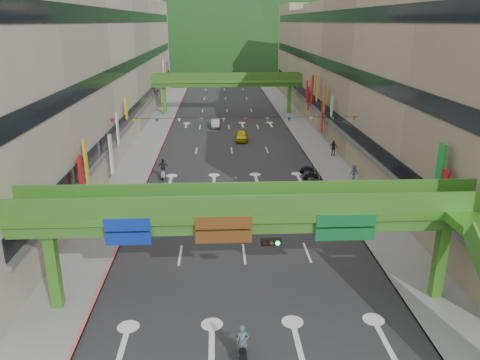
% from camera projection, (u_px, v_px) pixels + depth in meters
% --- Properties ---
extents(road_slab, '(18.00, 140.00, 0.02)m').
position_uv_depth(road_slab, '(230.00, 133.00, 68.95)').
color(road_slab, '#28282B').
rests_on(road_slab, ground).
extents(sidewalk_left, '(4.00, 140.00, 0.15)m').
position_uv_depth(sidewalk_left, '(155.00, 133.00, 68.43)').
color(sidewalk_left, gray).
rests_on(sidewalk_left, ground).
extents(sidewalk_right, '(4.00, 140.00, 0.15)m').
position_uv_depth(sidewalk_right, '(303.00, 131.00, 69.44)').
color(sidewalk_right, gray).
rests_on(sidewalk_right, ground).
extents(curb_left, '(0.20, 140.00, 0.18)m').
position_uv_depth(curb_left, '(168.00, 133.00, 68.51)').
color(curb_left, '#CC5959').
rests_on(curb_left, ground).
extents(curb_right, '(0.20, 140.00, 0.18)m').
position_uv_depth(curb_right, '(291.00, 131.00, 69.34)').
color(curb_right, gray).
rests_on(curb_right, ground).
extents(building_row_left, '(12.80, 95.00, 19.00)m').
position_uv_depth(building_row_left, '(93.00, 68.00, 65.05)').
color(building_row_left, '#9E937F').
rests_on(building_row_left, ground).
extents(building_row_right, '(12.80, 95.00, 19.00)m').
position_uv_depth(building_row_right, '(361.00, 67.00, 66.77)').
color(building_row_right, gray).
rests_on(building_row_right, ground).
extents(overpass_near, '(28.00, 12.27, 7.10)m').
position_uv_depth(overpass_near, '(269.00, 225.00, 25.13)').
color(overpass_near, '#4C9E2D').
rests_on(overpass_near, ground).
extents(overpass_far, '(28.00, 2.20, 7.10)m').
position_uv_depth(overpass_far, '(227.00, 83.00, 81.40)').
color(overpass_far, '#4C9E2D').
rests_on(overpass_far, ground).
extents(hill_left, '(168.00, 140.00, 112.00)m').
position_uv_depth(hill_left, '(181.00, 66.00, 172.29)').
color(hill_left, '#1C4419').
rests_on(hill_left, ground).
extents(hill_right, '(208.00, 176.00, 128.00)m').
position_uv_depth(hill_right, '(281.00, 61.00, 193.03)').
color(hill_right, '#1C4419').
rests_on(hill_right, ground).
extents(bunting_string, '(26.00, 0.36, 0.47)m').
position_uv_depth(bunting_string, '(234.00, 120.00, 48.13)').
color(bunting_string, black).
rests_on(bunting_string, ground).
extents(scooter_rider_near, '(0.61, 1.60, 2.01)m').
position_uv_depth(scooter_rider_near, '(243.00, 346.00, 22.29)').
color(scooter_rider_near, black).
rests_on(scooter_rider_near, ground).
extents(scooter_rider_mid, '(0.84, 1.60, 2.01)m').
position_uv_depth(scooter_rider_mid, '(232.00, 211.00, 37.83)').
color(scooter_rider_mid, black).
rests_on(scooter_rider_mid, ground).
extents(scooter_rider_left, '(1.12, 1.60, 2.22)m').
position_uv_depth(scooter_rider_left, '(163.00, 169.00, 48.33)').
color(scooter_rider_left, gray).
rests_on(scooter_rider_left, ground).
extents(scooter_rider_far, '(0.77, 1.60, 1.85)m').
position_uv_depth(scooter_rider_far, '(235.00, 186.00, 43.87)').
color(scooter_rider_far, '#8B0001').
rests_on(scooter_rider_far, ground).
extents(parked_scooter_row, '(1.60, 7.15, 1.08)m').
position_uv_depth(parked_scooter_row, '(313.00, 179.00, 47.14)').
color(parked_scooter_row, black).
rests_on(parked_scooter_row, ground).
extents(car_silver, '(1.33, 3.77, 1.24)m').
position_uv_depth(car_silver, '(215.00, 123.00, 72.36)').
color(car_silver, '#9D9DA4').
rests_on(car_silver, ground).
extents(car_yellow, '(1.88, 4.18, 1.39)m').
position_uv_depth(car_yellow, '(242.00, 136.00, 64.18)').
color(car_yellow, gold).
rests_on(car_yellow, ground).
extents(pedestrian_red, '(1.00, 0.89, 1.69)m').
position_uv_depth(pedestrian_red, '(350.00, 198.00, 41.19)').
color(pedestrian_red, '#B12609').
rests_on(pedestrian_red, ground).
extents(pedestrian_dark, '(1.18, 0.91, 1.86)m').
position_uv_depth(pedestrian_dark, '(333.00, 149.00, 56.59)').
color(pedestrian_dark, black).
rests_on(pedestrian_dark, ground).
extents(pedestrian_blue, '(0.78, 0.58, 1.52)m').
position_uv_depth(pedestrian_blue, '(354.00, 173.00, 48.13)').
color(pedestrian_blue, '#364C5A').
rests_on(pedestrian_blue, ground).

